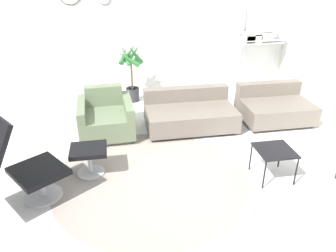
{
  "coord_description": "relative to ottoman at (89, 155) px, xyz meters",
  "views": [
    {
      "loc": [
        -0.54,
        -3.65,
        2.51
      ],
      "look_at": [
        0.14,
        0.23,
        0.55
      ],
      "focal_mm": 35.0,
      "sensor_mm": 36.0,
      "label": 1
    }
  ],
  "objects": [
    {
      "name": "ground_plane",
      "position": [
        0.93,
        -0.1,
        -0.28
      ],
      "size": [
        12.0,
        12.0,
        0.0
      ],
      "primitive_type": "plane",
      "color": "silver"
    },
    {
      "name": "wall_back",
      "position": [
        0.93,
        2.99,
        1.12
      ],
      "size": [
        12.0,
        0.09,
        2.8
      ],
      "color": "silver",
      "rests_on": "ground_plane"
    },
    {
      "name": "round_rug",
      "position": [
        0.76,
        -0.28,
        -0.28
      ],
      "size": [
        2.52,
        2.52,
        0.01
      ],
      "color": "gray",
      "rests_on": "ground_plane"
    },
    {
      "name": "ottoman",
      "position": [
        0.0,
        0.0,
        0.0
      ],
      "size": [
        0.47,
        0.4,
        0.39
      ],
      "color": "#BCBCC1",
      "rests_on": "ground_plane"
    },
    {
      "name": "armchair_red",
      "position": [
        0.22,
        1.11,
        -0.01
      ],
      "size": [
        0.88,
        0.91,
        0.72
      ],
      "rotation": [
        0.0,
        0.0,
        3.18
      ],
      "color": "silver",
      "rests_on": "ground_plane"
    },
    {
      "name": "couch_low",
      "position": [
        1.61,
        1.14,
        -0.06
      ],
      "size": [
        1.48,
        0.9,
        0.6
      ],
      "rotation": [
        0.0,
        0.0,
        3.14
      ],
      "color": "black",
      "rests_on": "ground_plane"
    },
    {
      "name": "couch_second",
      "position": [
        3.15,
        1.15,
        -0.06
      ],
      "size": [
        1.18,
        0.9,
        0.6
      ],
      "rotation": [
        0.0,
        0.0,
        3.14
      ],
      "color": "black",
      "rests_on": "ground_plane"
    },
    {
      "name": "side_table",
      "position": [
        2.32,
        -0.49,
        0.09
      ],
      "size": [
        0.46,
        0.46,
        0.41
      ],
      "color": "black",
      "rests_on": "ground_plane"
    },
    {
      "name": "potted_plant",
      "position": [
        0.75,
        2.47,
        0.33
      ],
      "size": [
        0.54,
        0.56,
        1.19
      ],
      "color": "#333338",
      "rests_on": "ground_plane"
    },
    {
      "name": "shelf_unit",
      "position": [
        3.43,
        2.73,
        0.88
      ],
      "size": [
        0.92,
        0.28,
        1.83
      ],
      "color": "#BCBCC1",
      "rests_on": "ground_plane"
    }
  ]
}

